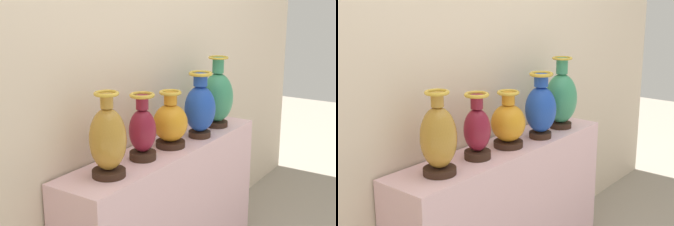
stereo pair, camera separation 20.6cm
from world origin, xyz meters
The scene contains 7 objects.
display_shelf centered at (0.00, 0.00, 0.40)m, with size 1.46×0.31×0.81m, color beige.
back_wall centered at (0.01, 0.21, 1.35)m, with size 4.26×0.14×2.67m.
vase_ochre centered at (-0.50, -0.02, 0.98)m, with size 0.17×0.17×0.38m.
vase_burgundy centered at (-0.24, -0.01, 0.95)m, with size 0.13×0.13×0.33m.
vase_amber centered at (0.00, -0.02, 0.94)m, with size 0.18×0.18×0.30m.
vase_sapphire centered at (0.24, -0.05, 0.98)m, with size 0.17×0.17×0.37m.
vase_jade centered at (0.49, -0.03, 0.99)m, with size 0.19×0.19×0.43m.
Camera 1 is at (-2.01, -1.35, 1.61)m, focal length 51.30 mm.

